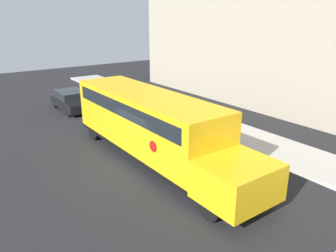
% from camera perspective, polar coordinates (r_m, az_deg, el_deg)
% --- Properties ---
extents(ground_plane, '(60.00, 60.00, 0.00)m').
position_cam_1_polar(ground_plane, '(14.63, -5.15, -7.09)').
color(ground_plane, black).
extents(sidewalk_strip, '(44.00, 3.00, 0.15)m').
position_cam_1_polar(sidewalk_strip, '(18.49, 12.36, -1.56)').
color(sidewalk_strip, '#B2ADA3').
rests_on(sidewalk_strip, ground).
extents(building_backdrop, '(32.00, 4.00, 12.06)m').
position_cam_1_polar(building_backdrop, '(22.70, 25.03, 16.29)').
color(building_backdrop, '#9E937F').
rests_on(building_backdrop, ground).
extents(school_bus, '(11.44, 2.57, 3.03)m').
position_cam_1_polar(school_bus, '(14.76, -2.91, 0.48)').
color(school_bus, yellow).
rests_on(school_bus, ground).
extents(parked_car, '(4.19, 1.87, 1.32)m').
position_cam_1_polar(parked_car, '(24.02, -16.32, 4.32)').
color(parked_car, black).
rests_on(parked_car, ground).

